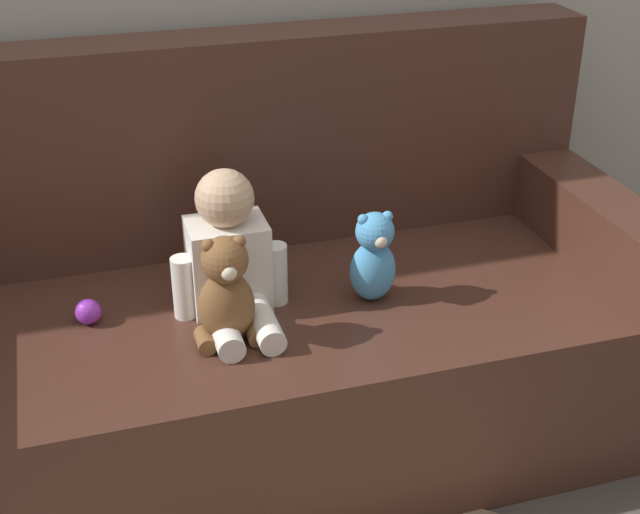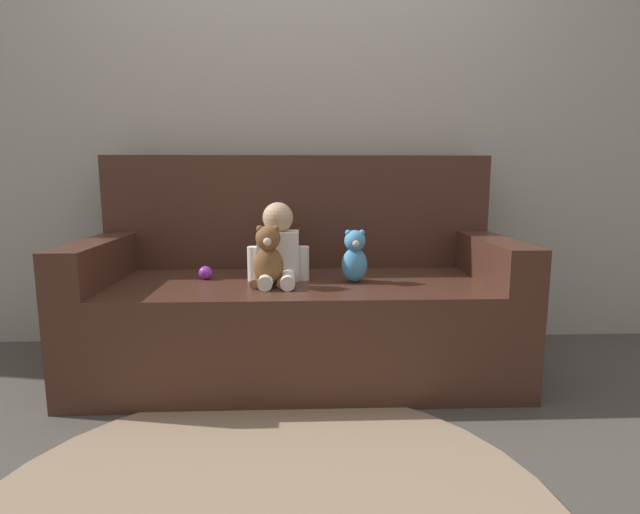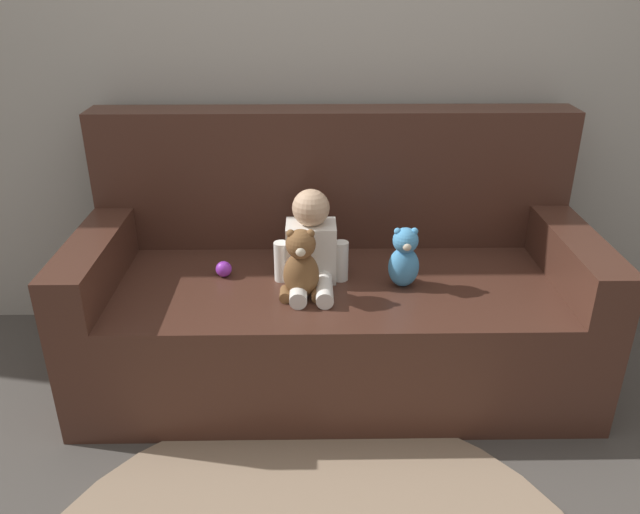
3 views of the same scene
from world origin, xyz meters
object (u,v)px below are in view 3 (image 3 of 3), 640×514
Objects in this scene: teddy_bear_brown at (301,266)px; couch at (334,291)px; person_baby at (311,246)px; plush_toy_side at (404,258)px; toy_ball at (224,269)px.

couch is at bearing 61.73° from teddy_bear_brown.
teddy_bear_brown is at bearing -118.27° from couch.
person_baby is 0.14m from teddy_bear_brown.
teddy_bear_brown is 0.39m from plush_toy_side.
person_baby is 1.50× the size of plush_toy_side.
couch is 0.38m from plush_toy_side.
person_baby is (-0.09, -0.10, 0.25)m from couch.
teddy_bear_brown reaches higher than plush_toy_side.
couch is 0.46m from toy_ball.
plush_toy_side is at bearing -7.48° from toy_ball.
toy_ball is at bearing -171.05° from couch.
couch is at bearing 48.44° from person_baby.
person_baby reaches higher than teddy_bear_brown.
plush_toy_side is (0.35, -0.05, -0.02)m from person_baby.
teddy_bear_brown reaches higher than toy_ball.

